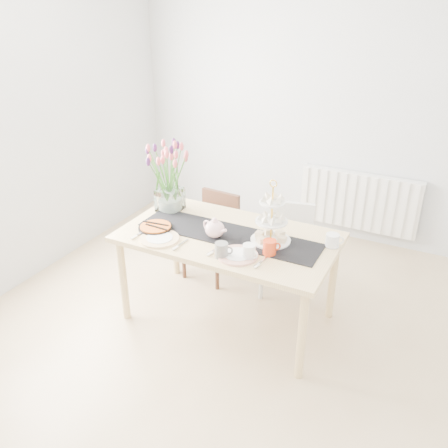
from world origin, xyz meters
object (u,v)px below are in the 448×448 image
at_px(mug_grey, 221,250).
at_px(mug_orange, 270,248).
at_px(teapot, 215,229).
at_px(mug_white, 249,252).
at_px(plate_left, 160,239).
at_px(chair_brown, 215,229).
at_px(cream_jug, 332,240).
at_px(tart_tin, 156,228).
at_px(chair_white, 289,242).
at_px(dining_table, 228,244).
at_px(cake_stand, 271,227).
at_px(plate_right, 238,255).
at_px(radiator, 359,201).
at_px(tulip_vase, 168,167).

bearing_deg(mug_grey, mug_orange, 10.82).
height_order(teapot, mug_grey, teapot).
relative_size(mug_white, plate_left, 0.37).
height_order(chair_brown, cream_jug, cream_jug).
relative_size(cream_jug, mug_white, 0.91).
height_order(tart_tin, mug_white, mug_white).
relative_size(chair_white, mug_orange, 7.08).
relative_size(dining_table, chair_white, 2.06).
relative_size(cake_stand, plate_right, 1.51).
bearing_deg(mug_grey, dining_table, 85.96).
bearing_deg(cake_stand, mug_white, -98.00).
bearing_deg(teapot, dining_table, 69.56).
bearing_deg(mug_white, mug_grey, -138.41).
bearing_deg(radiator, mug_orange, -96.61).
xyz_separation_m(plate_left, plate_right, (0.61, 0.04, -0.00)).
bearing_deg(mug_white, teapot, 176.09).
bearing_deg(plate_right, chair_brown, 126.63).
distance_m(teapot, mug_orange, 0.46).
height_order(tulip_vase, mug_grey, tulip_vase).
relative_size(tulip_vase, plate_right, 2.41).
height_order(radiator, mug_orange, mug_orange).
distance_m(mug_white, mug_orange, 0.15).
relative_size(dining_table, cream_jug, 16.63).
relative_size(mug_grey, plate_right, 0.38).
distance_m(tart_tin, plate_left, 0.17).
xyz_separation_m(radiator, chair_brown, (-1.03, -1.21, -0.01)).
bearing_deg(tulip_vase, dining_table, -16.34).
height_order(mug_white, plate_right, mug_white).
xyz_separation_m(cake_stand, plate_right, (-0.12, -0.30, -0.12)).
bearing_deg(plate_left, dining_table, 35.22).
bearing_deg(mug_orange, chair_white, 57.15).
height_order(cream_jug, mug_grey, mug_grey).
bearing_deg(chair_brown, cream_jug, -14.49).
height_order(radiator, cream_jug, cream_jug).
height_order(tulip_vase, cream_jug, tulip_vase).
relative_size(tulip_vase, plate_left, 2.37).
xyz_separation_m(tart_tin, mug_white, (0.81, -0.08, 0.04)).
xyz_separation_m(cake_stand, tart_tin, (-0.86, -0.22, -0.11)).
distance_m(chair_white, tulip_vase, 1.21).
height_order(chair_white, plate_left, chair_white).
bearing_deg(plate_left, radiator, 63.84).
xyz_separation_m(cream_jug, tart_tin, (-1.27, -0.35, -0.03)).
height_order(plate_left, plate_right, same).
distance_m(cake_stand, mug_white, 0.30).
bearing_deg(chair_white, tart_tin, -146.47).
distance_m(chair_brown, chair_white, 0.69).
height_order(mug_orange, plate_right, mug_orange).
xyz_separation_m(radiator, cake_stand, (-0.29, -1.74, 0.42)).
bearing_deg(tart_tin, chair_white, 45.30).
bearing_deg(cream_jug, radiator, 75.26).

